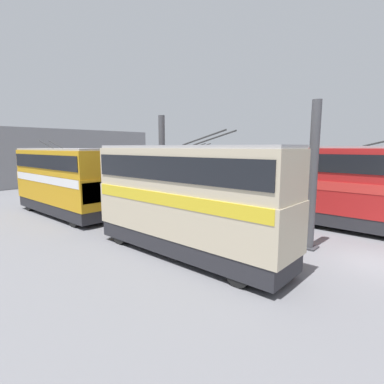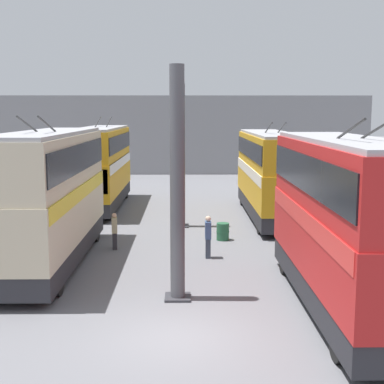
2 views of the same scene
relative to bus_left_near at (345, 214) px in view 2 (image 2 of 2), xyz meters
name	(u,v)px [view 2 (image 2 of 2)]	position (x,y,z in m)	size (l,w,h in m)	color
ground_plane	(176,337)	(-2.00, 5.00, -2.95)	(240.00, 240.00, 0.00)	slate
depot_back_wall	(183,135)	(35.95, 5.00, 0.81)	(0.50, 36.00, 7.52)	gray
support_column_near	(177,189)	(0.98, 5.00, 0.62)	(0.83, 0.83, 7.39)	#4C4C51
support_column_far	(181,159)	(11.98, 5.00, 0.62)	(0.83, 0.83, 7.39)	#4C4C51
bus_left_near	(345,214)	(0.00, 0.00, 0.00)	(10.10, 2.54, 5.81)	black
bus_left_far	(270,170)	(14.25, 0.00, -0.19)	(11.24, 2.54, 5.45)	black
bus_right_near	(50,190)	(4.94, 10.01, 0.01)	(10.47, 2.54, 5.84)	black
bus_right_far	(101,162)	(17.66, 10.01, -0.08)	(10.52, 2.54, 5.65)	black
person_by_right_row	(115,230)	(7.26, 7.85, -2.10)	(0.45, 0.29, 1.62)	#2D2D33
person_aisle_midway	(208,236)	(5.81, 3.83, -2.01)	(0.42, 0.25, 1.76)	#384251
oil_drum	(223,232)	(8.92, 3.01, -2.55)	(0.61, 0.61, 0.81)	#235638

